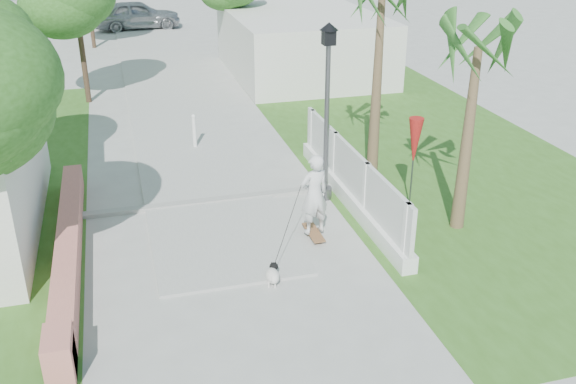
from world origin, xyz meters
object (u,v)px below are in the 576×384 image
object	(u,v)px
street_lamp	(327,107)
parked_car	(137,15)
bollard	(194,130)
patio_umbrella	(415,143)
skateboarder	(294,216)
dog	(273,274)

from	to	relation	value
street_lamp	parked_car	size ratio (longest dim) A/B	0.91
street_lamp	bollard	bearing A→B (deg)	120.96
patio_umbrella	skateboarder	xyz separation A→B (m)	(-3.42, -1.42, -0.83)
parked_car	dog	bearing A→B (deg)	179.10
bollard	patio_umbrella	distance (m)	7.25
patio_umbrella	dog	xyz separation A→B (m)	(-4.17, -2.55, -1.47)
bollard	dog	xyz separation A→B (m)	(0.43, -8.05, -0.36)
skateboarder	patio_umbrella	bearing A→B (deg)	-170.45
street_lamp	bollard	world-z (taller)	street_lamp
patio_umbrella	parked_car	size ratio (longest dim) A/B	0.47
patio_umbrella	dog	distance (m)	5.10
street_lamp	dog	distance (m)	4.76
bollard	dog	bearing A→B (deg)	-86.93
parked_car	bollard	bearing A→B (deg)	178.62
bollard	skateboarder	xyz separation A→B (m)	(1.18, -6.92, 0.28)
bollard	patio_umbrella	size ratio (longest dim) A/B	0.47
patio_umbrella	parked_car	xyz separation A→B (m)	(-5.09, 26.12, -0.86)
bollard	skateboarder	world-z (taller)	skateboarder
patio_umbrella	skateboarder	distance (m)	3.79
skateboarder	parked_car	bearing A→B (deg)	-99.54
bollard	patio_umbrella	xyz separation A→B (m)	(4.60, -5.50, 1.10)
street_lamp	dog	world-z (taller)	street_lamp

